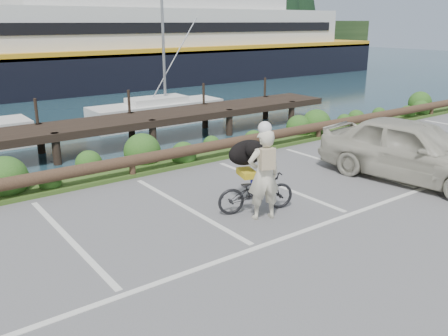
# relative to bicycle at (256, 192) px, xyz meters

# --- Properties ---
(ground) EXTENTS (72.00, 72.00, 0.00)m
(ground) POSITION_rel_bicycle_xyz_m (-1.09, -0.94, -0.44)
(ground) COLOR #5A595C
(vegetation_strip) EXTENTS (34.00, 1.60, 0.10)m
(vegetation_strip) POSITION_rel_bicycle_xyz_m (-1.09, 4.36, -0.39)
(vegetation_strip) COLOR #3D5B21
(vegetation_strip) RESTS_ON ground
(log_rail) EXTENTS (32.00, 0.30, 0.60)m
(log_rail) POSITION_rel_bicycle_xyz_m (-1.09, 3.66, -0.44)
(log_rail) COLOR #443021
(log_rail) RESTS_ON ground
(bicycle) EXTENTS (1.79, 1.09, 0.89)m
(bicycle) POSITION_rel_bicycle_xyz_m (0.00, 0.00, 0.00)
(bicycle) COLOR black
(bicycle) RESTS_ON ground
(cyclist) EXTENTS (0.79, 0.64, 1.88)m
(cyclist) POSITION_rel_bicycle_xyz_m (-0.12, -0.37, 0.50)
(cyclist) COLOR beige
(cyclist) RESTS_ON ground
(dog) EXTENTS (0.74, 1.05, 0.55)m
(dog) POSITION_rel_bicycle_xyz_m (0.17, 0.51, 0.72)
(dog) COLOR black
(dog) RESTS_ON bicycle
(parked_car) EXTENTS (2.55, 4.89, 1.59)m
(parked_car) POSITION_rel_bicycle_xyz_m (4.54, -0.72, 0.35)
(parked_car) COLOR #B2AF9C
(parked_car) RESTS_ON ground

